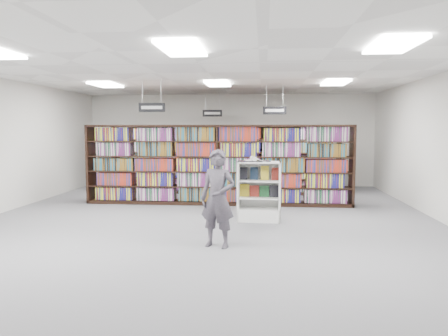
# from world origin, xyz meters

# --- Properties ---
(floor) EXTENTS (12.00, 12.00, 0.00)m
(floor) POSITION_xyz_m (0.00, 0.00, 0.00)
(floor) COLOR #59595F
(floor) RESTS_ON ground
(ceiling) EXTENTS (10.00, 12.00, 0.10)m
(ceiling) POSITION_xyz_m (0.00, 0.00, 3.20)
(ceiling) COLOR white
(ceiling) RESTS_ON wall_back
(wall_back) EXTENTS (10.00, 0.10, 3.20)m
(wall_back) POSITION_xyz_m (0.00, 6.00, 1.60)
(wall_back) COLOR silver
(wall_back) RESTS_ON ground
(wall_front) EXTENTS (10.00, 0.10, 3.20)m
(wall_front) POSITION_xyz_m (0.00, -6.00, 1.60)
(wall_front) COLOR silver
(wall_front) RESTS_ON ground
(wall_right) EXTENTS (0.10, 12.00, 3.20)m
(wall_right) POSITION_xyz_m (5.00, 0.00, 1.60)
(wall_right) COLOR silver
(wall_right) RESTS_ON ground
(bookshelf_row_near) EXTENTS (7.00, 0.60, 2.10)m
(bookshelf_row_near) POSITION_xyz_m (0.00, 2.00, 1.05)
(bookshelf_row_near) COLOR black
(bookshelf_row_near) RESTS_ON floor
(bookshelf_row_mid) EXTENTS (7.00, 0.60, 2.10)m
(bookshelf_row_mid) POSITION_xyz_m (0.00, 4.00, 1.05)
(bookshelf_row_mid) COLOR black
(bookshelf_row_mid) RESTS_ON floor
(bookshelf_row_far) EXTENTS (7.00, 0.60, 2.10)m
(bookshelf_row_far) POSITION_xyz_m (0.00, 5.70, 1.05)
(bookshelf_row_far) COLOR black
(bookshelf_row_far) RESTS_ON floor
(aisle_sign_left) EXTENTS (0.65, 0.02, 0.80)m
(aisle_sign_left) POSITION_xyz_m (-1.50, 1.00, 2.53)
(aisle_sign_left) COLOR #B2B2B7
(aisle_sign_left) RESTS_ON ceiling
(aisle_sign_right) EXTENTS (0.65, 0.02, 0.80)m
(aisle_sign_right) POSITION_xyz_m (1.50, 3.00, 2.53)
(aisle_sign_right) COLOR #B2B2B7
(aisle_sign_right) RESTS_ON ceiling
(aisle_sign_center) EXTENTS (0.65, 0.02, 0.80)m
(aisle_sign_center) POSITION_xyz_m (-0.50, 5.00, 2.53)
(aisle_sign_center) COLOR #B2B2B7
(aisle_sign_center) RESTS_ON ceiling
(troffer_front_center) EXTENTS (0.60, 1.20, 0.04)m
(troffer_front_center) POSITION_xyz_m (0.00, -3.00, 3.16)
(troffer_front_center) COLOR white
(troffer_front_center) RESTS_ON ceiling
(troffer_front_right) EXTENTS (0.60, 1.20, 0.04)m
(troffer_front_right) POSITION_xyz_m (3.00, -3.00, 3.16)
(troffer_front_right) COLOR white
(troffer_front_right) RESTS_ON ceiling
(troffer_back_left) EXTENTS (0.60, 1.20, 0.04)m
(troffer_back_left) POSITION_xyz_m (-3.00, 2.00, 3.16)
(troffer_back_left) COLOR white
(troffer_back_left) RESTS_ON ceiling
(troffer_back_center) EXTENTS (0.60, 1.20, 0.04)m
(troffer_back_center) POSITION_xyz_m (0.00, 2.00, 3.16)
(troffer_back_center) COLOR white
(troffer_back_center) RESTS_ON ceiling
(troffer_back_right) EXTENTS (0.60, 1.20, 0.04)m
(troffer_back_right) POSITION_xyz_m (3.00, 2.00, 3.16)
(troffer_back_right) COLOR white
(troffer_back_right) RESTS_ON ceiling
(endcap_display) EXTENTS (0.95, 0.52, 1.30)m
(endcap_display) POSITION_xyz_m (1.11, -0.02, 0.45)
(endcap_display) COLOR silver
(endcap_display) RESTS_ON floor
(open_book) EXTENTS (0.71, 0.50, 0.13)m
(open_book) POSITION_xyz_m (0.99, -0.03, 1.33)
(open_book) COLOR black
(open_book) RESTS_ON endcap_display
(shopper) EXTENTS (0.69, 0.54, 1.65)m
(shopper) POSITION_xyz_m (0.44, -2.21, 0.83)
(shopper) COLOR #48434C
(shopper) RESTS_ON floor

